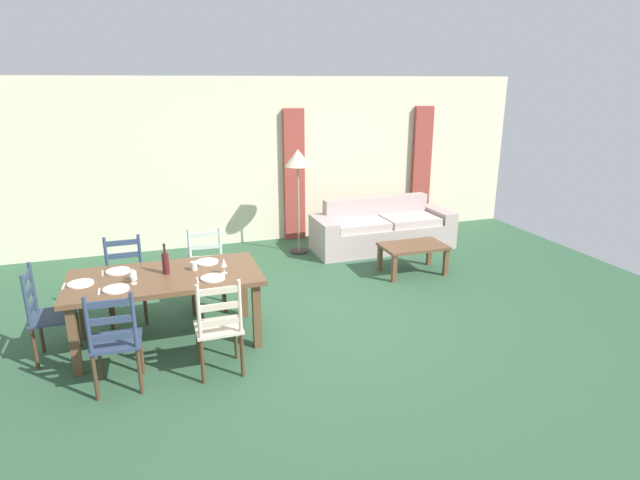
# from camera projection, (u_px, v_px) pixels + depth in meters

# --- Properties ---
(ground_plane) EXTENTS (9.60, 9.60, 0.02)m
(ground_plane) POSITION_uv_depth(u_px,v_px,m) (313.00, 321.00, 5.95)
(ground_plane) COLOR #2F553A
(wall_far) EXTENTS (9.60, 0.16, 2.70)m
(wall_far) POSITION_uv_depth(u_px,v_px,m) (252.00, 162.00, 8.53)
(wall_far) COLOR beige
(wall_far) RESTS_ON ground_plane
(curtain_panel_left) EXTENTS (0.35, 0.08, 2.20)m
(curtain_panel_left) POSITION_uv_depth(u_px,v_px,m) (294.00, 176.00, 8.69)
(curtain_panel_left) COLOR #9A3D34
(curtain_panel_left) RESTS_ON ground_plane
(curtain_panel_right) EXTENTS (0.35, 0.08, 2.20)m
(curtain_panel_right) POSITION_uv_depth(u_px,v_px,m) (421.00, 168.00, 9.41)
(curtain_panel_right) COLOR #9A3D34
(curtain_panel_right) RESTS_ON ground_plane
(dining_table) EXTENTS (1.90, 0.96, 0.75)m
(dining_table) POSITION_uv_depth(u_px,v_px,m) (166.00, 283.00, 5.25)
(dining_table) COLOR brown
(dining_table) RESTS_ON ground_plane
(dining_chair_near_left) EXTENTS (0.43, 0.41, 0.96)m
(dining_chair_near_left) POSITION_uv_depth(u_px,v_px,m) (115.00, 341.00, 4.47)
(dining_chair_near_left) COLOR #2E3D59
(dining_chair_near_left) RESTS_ON ground_plane
(dining_chair_near_right) EXTENTS (0.42, 0.40, 0.96)m
(dining_chair_near_right) POSITION_uv_depth(u_px,v_px,m) (219.00, 327.00, 4.73)
(dining_chair_near_right) COLOR beige
(dining_chair_near_right) RESTS_ON ground_plane
(dining_chair_far_left) EXTENTS (0.43, 0.41, 0.96)m
(dining_chair_far_left) POSITION_uv_depth(u_px,v_px,m) (126.00, 280.00, 5.84)
(dining_chair_far_left) COLOR #304460
(dining_chair_far_left) RESTS_ON ground_plane
(dining_chair_far_right) EXTENTS (0.45, 0.43, 0.96)m
(dining_chair_far_right) POSITION_uv_depth(u_px,v_px,m) (207.00, 269.00, 6.16)
(dining_chair_far_right) COLOR silver
(dining_chair_far_right) RESTS_ON ground_plane
(dining_chair_head_west) EXTENTS (0.41, 0.43, 0.96)m
(dining_chair_head_west) POSITION_uv_depth(u_px,v_px,m) (47.00, 314.00, 4.98)
(dining_chair_head_west) COLOR #2E3F57
(dining_chair_head_west) RESTS_ON ground_plane
(dinner_plate_near_left) EXTENTS (0.24, 0.24, 0.02)m
(dinner_plate_near_left) POSITION_uv_depth(u_px,v_px,m) (116.00, 289.00, 4.85)
(dinner_plate_near_left) COLOR white
(dinner_plate_near_left) RESTS_ON dining_table
(fork_near_left) EXTENTS (0.02, 0.17, 0.01)m
(fork_near_left) POSITION_uv_depth(u_px,v_px,m) (99.00, 292.00, 4.81)
(fork_near_left) COLOR silver
(fork_near_left) RESTS_ON dining_table
(dinner_plate_near_right) EXTENTS (0.24, 0.24, 0.02)m
(dinner_plate_near_right) POSITION_uv_depth(u_px,v_px,m) (213.00, 278.00, 5.13)
(dinner_plate_near_right) COLOR white
(dinner_plate_near_right) RESTS_ON dining_table
(fork_near_right) EXTENTS (0.02, 0.17, 0.01)m
(fork_near_right) POSITION_uv_depth(u_px,v_px,m) (198.00, 280.00, 5.08)
(fork_near_right) COLOR silver
(fork_near_right) RESTS_ON dining_table
(dinner_plate_far_left) EXTENTS (0.24, 0.24, 0.02)m
(dinner_plate_far_left) POSITION_uv_depth(u_px,v_px,m) (118.00, 271.00, 5.31)
(dinner_plate_far_left) COLOR white
(dinner_plate_far_left) RESTS_ON dining_table
(fork_far_left) EXTENTS (0.03, 0.17, 0.01)m
(fork_far_left) POSITION_uv_depth(u_px,v_px,m) (103.00, 273.00, 5.26)
(fork_far_left) COLOR silver
(fork_far_left) RESTS_ON dining_table
(dinner_plate_far_right) EXTENTS (0.24, 0.24, 0.02)m
(dinner_plate_far_right) POSITION_uv_depth(u_px,v_px,m) (207.00, 262.00, 5.58)
(dinner_plate_far_right) COLOR white
(dinner_plate_far_right) RESTS_ON dining_table
(fork_far_right) EXTENTS (0.03, 0.17, 0.01)m
(fork_far_right) POSITION_uv_depth(u_px,v_px,m) (193.00, 264.00, 5.54)
(fork_far_right) COLOR silver
(fork_far_right) RESTS_ON dining_table
(dinner_plate_head_west) EXTENTS (0.24, 0.24, 0.02)m
(dinner_plate_head_west) POSITION_uv_depth(u_px,v_px,m) (81.00, 284.00, 4.98)
(dinner_plate_head_west) COLOR white
(dinner_plate_head_west) RESTS_ON dining_table
(fork_head_west) EXTENTS (0.02, 0.17, 0.01)m
(fork_head_west) POSITION_uv_depth(u_px,v_px,m) (64.00, 286.00, 4.94)
(fork_head_west) COLOR silver
(fork_head_west) RESTS_ON dining_table
(wine_bottle) EXTENTS (0.07, 0.07, 0.32)m
(wine_bottle) POSITION_uv_depth(u_px,v_px,m) (166.00, 263.00, 5.23)
(wine_bottle) COLOR #471919
(wine_bottle) RESTS_ON dining_table
(wine_glass_near_left) EXTENTS (0.06, 0.06, 0.16)m
(wine_glass_near_left) POSITION_uv_depth(u_px,v_px,m) (133.00, 273.00, 4.97)
(wine_glass_near_left) COLOR white
(wine_glass_near_left) RESTS_ON dining_table
(wine_glass_near_right) EXTENTS (0.06, 0.06, 0.16)m
(wine_glass_near_right) POSITION_uv_depth(u_px,v_px,m) (224.00, 263.00, 5.24)
(wine_glass_near_right) COLOR white
(wine_glass_near_right) RESTS_ON dining_table
(coffee_cup_primary) EXTENTS (0.07, 0.07, 0.09)m
(coffee_cup_primary) POSITION_uv_depth(u_px,v_px,m) (194.00, 266.00, 5.35)
(coffee_cup_primary) COLOR beige
(coffee_cup_primary) RESTS_ON dining_table
(coffee_cup_secondary) EXTENTS (0.07, 0.07, 0.09)m
(coffee_cup_secondary) POSITION_uv_depth(u_px,v_px,m) (133.00, 276.00, 5.09)
(coffee_cup_secondary) COLOR beige
(coffee_cup_secondary) RESTS_ON dining_table
(couch) EXTENTS (2.29, 0.83, 0.80)m
(couch) POSITION_uv_depth(u_px,v_px,m) (381.00, 230.00, 8.44)
(couch) COLOR #B29E99
(couch) RESTS_ON ground_plane
(coffee_table) EXTENTS (0.90, 0.56, 0.42)m
(coffee_table) POSITION_uv_depth(u_px,v_px,m) (413.00, 249.00, 7.29)
(coffee_table) COLOR brown
(coffee_table) RESTS_ON ground_plane
(standing_lamp) EXTENTS (0.40, 0.40, 1.64)m
(standing_lamp) POSITION_uv_depth(u_px,v_px,m) (298.00, 164.00, 7.87)
(standing_lamp) COLOR #332D28
(standing_lamp) RESTS_ON ground_plane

